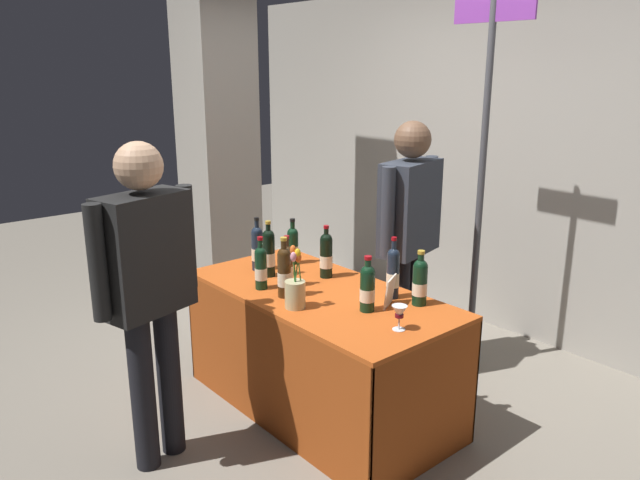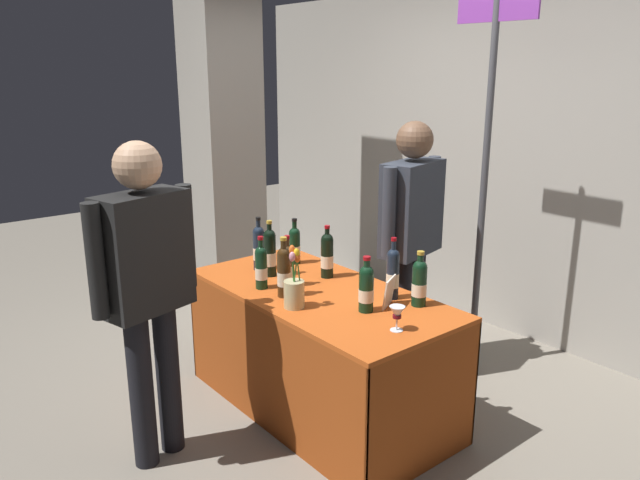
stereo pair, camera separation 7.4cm
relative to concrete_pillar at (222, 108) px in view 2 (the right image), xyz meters
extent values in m
plane|color=gray|center=(1.81, -0.47, -1.63)|extent=(12.00, 12.00, 0.00)
cube|color=#9E998E|center=(1.81, 1.39, -0.36)|extent=(5.86, 0.12, 2.54)
cube|color=gray|center=(0.00, 0.00, 0.00)|extent=(0.49, 0.49, 3.26)
cube|color=#B74C19|center=(1.81, -0.47, -0.91)|extent=(1.62, 0.79, 0.02)
cube|color=#963E14|center=(1.81, -0.86, -1.28)|extent=(1.62, 0.01, 0.70)
cube|color=#963E14|center=(1.81, -0.08, -1.28)|extent=(1.62, 0.01, 0.70)
cube|color=#963E14|center=(1.00, -0.47, -1.28)|extent=(0.01, 0.79, 0.70)
cube|color=#963E14|center=(2.61, -0.47, -1.28)|extent=(0.01, 0.79, 0.70)
cylinder|color=black|center=(2.30, -0.20, -0.80)|extent=(0.08, 0.08, 0.21)
sphere|color=black|center=(2.30, -0.20, -0.69)|extent=(0.08, 0.08, 0.08)
cylinder|color=black|center=(2.30, -0.20, -0.66)|extent=(0.03, 0.03, 0.07)
cylinder|color=#B7932D|center=(2.30, -0.20, -0.61)|extent=(0.04, 0.04, 0.02)
cylinder|color=beige|center=(2.30, -0.20, -0.81)|extent=(0.08, 0.08, 0.07)
cylinder|color=black|center=(2.18, -0.47, -0.80)|extent=(0.08, 0.08, 0.21)
sphere|color=black|center=(2.18, -0.47, -0.69)|extent=(0.08, 0.08, 0.08)
cylinder|color=black|center=(2.18, -0.47, -0.66)|extent=(0.03, 0.03, 0.07)
cylinder|color=maroon|center=(2.18, -0.47, -0.62)|extent=(0.04, 0.04, 0.02)
cylinder|color=beige|center=(2.18, -0.47, -0.81)|extent=(0.08, 0.08, 0.07)
cylinder|color=#38230F|center=(1.74, -0.67, -0.78)|extent=(0.07, 0.07, 0.24)
sphere|color=#38230F|center=(1.74, -0.67, -0.66)|extent=(0.07, 0.07, 0.07)
cylinder|color=#38230F|center=(1.74, -0.67, -0.62)|extent=(0.03, 0.03, 0.08)
cylinder|color=#B7932D|center=(1.74, -0.67, -0.57)|extent=(0.04, 0.04, 0.02)
cylinder|color=beige|center=(1.74, -0.67, -0.80)|extent=(0.07, 0.07, 0.08)
cylinder|color=black|center=(1.41, -0.53, -0.78)|extent=(0.07, 0.07, 0.25)
sphere|color=black|center=(1.41, -0.53, -0.65)|extent=(0.07, 0.07, 0.07)
cylinder|color=black|center=(1.41, -0.53, -0.61)|extent=(0.03, 0.03, 0.07)
cylinder|color=#B7932D|center=(1.41, -0.53, -0.57)|extent=(0.03, 0.03, 0.02)
cylinder|color=beige|center=(1.41, -0.53, -0.80)|extent=(0.08, 0.08, 0.08)
cylinder|color=black|center=(1.31, -0.27, -0.80)|extent=(0.07, 0.07, 0.20)
sphere|color=black|center=(1.31, -0.27, -0.70)|extent=(0.07, 0.07, 0.07)
cylinder|color=black|center=(1.31, -0.27, -0.66)|extent=(0.03, 0.03, 0.08)
cylinder|color=black|center=(1.31, -0.27, -0.62)|extent=(0.03, 0.03, 0.02)
cylinder|color=beige|center=(1.31, -0.27, -0.82)|extent=(0.07, 0.07, 0.06)
cylinder|color=black|center=(1.65, -0.28, -0.79)|extent=(0.07, 0.07, 0.23)
sphere|color=black|center=(1.65, -0.28, -0.67)|extent=(0.07, 0.07, 0.07)
cylinder|color=black|center=(1.65, -0.28, -0.63)|extent=(0.03, 0.03, 0.07)
cylinder|color=maroon|center=(1.65, -0.28, -0.59)|extent=(0.03, 0.03, 0.02)
cylinder|color=beige|center=(1.65, -0.28, -0.80)|extent=(0.08, 0.08, 0.07)
cylinder|color=#38230F|center=(1.62, -0.56, -0.80)|extent=(0.07, 0.07, 0.21)
sphere|color=#38230F|center=(1.62, -0.56, -0.69)|extent=(0.07, 0.07, 0.07)
cylinder|color=#38230F|center=(1.62, -0.56, -0.66)|extent=(0.03, 0.03, 0.07)
cylinder|color=maroon|center=(1.62, -0.56, -0.61)|extent=(0.03, 0.03, 0.02)
cylinder|color=beige|center=(1.62, -0.56, -0.81)|extent=(0.07, 0.07, 0.07)
cylinder|color=#192333|center=(2.14, -0.23, -0.78)|extent=(0.07, 0.07, 0.25)
sphere|color=#192333|center=(2.14, -0.23, -0.66)|extent=(0.07, 0.07, 0.07)
cylinder|color=#192333|center=(2.14, -0.23, -0.62)|extent=(0.03, 0.03, 0.08)
cylinder|color=maroon|center=(2.14, -0.23, -0.57)|extent=(0.03, 0.03, 0.02)
cylinder|color=beige|center=(2.14, -0.23, -0.80)|extent=(0.07, 0.07, 0.08)
cylinder|color=black|center=(1.56, -0.70, -0.80)|extent=(0.07, 0.07, 0.21)
sphere|color=black|center=(1.56, -0.70, -0.69)|extent=(0.07, 0.07, 0.07)
cylinder|color=black|center=(1.56, -0.70, -0.65)|extent=(0.03, 0.03, 0.07)
cylinder|color=maroon|center=(1.56, -0.70, -0.61)|extent=(0.03, 0.03, 0.02)
cylinder|color=beige|center=(1.56, -0.70, -0.81)|extent=(0.07, 0.07, 0.07)
cylinder|color=#192333|center=(1.27, -0.52, -0.78)|extent=(0.07, 0.07, 0.24)
sphere|color=#192333|center=(1.27, -0.52, -0.66)|extent=(0.07, 0.07, 0.07)
cylinder|color=#192333|center=(1.27, -0.52, -0.62)|extent=(0.03, 0.03, 0.08)
cylinder|color=black|center=(1.27, -0.52, -0.58)|extent=(0.03, 0.03, 0.02)
cylinder|color=beige|center=(1.27, -0.52, -0.80)|extent=(0.07, 0.07, 0.08)
cylinder|color=silver|center=(2.45, -0.52, -0.90)|extent=(0.06, 0.06, 0.00)
cylinder|color=silver|center=(2.45, -0.52, -0.87)|extent=(0.01, 0.01, 0.06)
cone|color=silver|center=(2.45, -0.52, -0.81)|extent=(0.08, 0.08, 0.07)
cylinder|color=#590C19|center=(2.45, -0.52, -0.83)|extent=(0.04, 0.04, 0.02)
cylinder|color=tan|center=(1.91, -0.73, -0.83)|extent=(0.11, 0.11, 0.15)
cylinder|color=#38722D|center=(1.92, -0.73, -0.73)|extent=(0.02, 0.03, 0.20)
ellipsoid|color=#E05B1E|center=(1.93, -0.72, -0.63)|extent=(0.03, 0.03, 0.05)
cylinder|color=#38722D|center=(1.92, -0.70, -0.72)|extent=(0.02, 0.04, 0.23)
ellipsoid|color=gold|center=(1.93, -0.72, -0.60)|extent=(0.03, 0.03, 0.05)
cylinder|color=#38722D|center=(1.91, -0.73, -0.71)|extent=(0.04, 0.01, 0.24)
ellipsoid|color=#E05B1E|center=(1.89, -0.72, -0.59)|extent=(0.03, 0.03, 0.05)
cylinder|color=#38722D|center=(1.91, -0.73, -0.72)|extent=(0.03, 0.03, 0.21)
ellipsoid|color=pink|center=(1.92, -0.75, -0.62)|extent=(0.03, 0.03, 0.05)
cube|color=silver|center=(2.22, -0.34, -0.82)|extent=(0.09, 0.15, 0.16)
cylinder|color=black|center=(1.80, 0.34, -1.22)|extent=(0.12, 0.12, 0.82)
cylinder|color=black|center=(1.84, 0.17, -1.22)|extent=(0.12, 0.12, 0.82)
cube|color=#2D333D|center=(1.82, 0.25, -0.52)|extent=(0.31, 0.48, 0.58)
sphere|color=brown|center=(1.82, 0.25, -0.11)|extent=(0.22, 0.22, 0.22)
cylinder|color=#2D333D|center=(1.76, 0.51, -0.50)|extent=(0.08, 0.08, 0.53)
cylinder|color=#2D333D|center=(1.88, -0.01, -0.50)|extent=(0.08, 0.08, 0.53)
cylinder|color=black|center=(1.67, -1.49, -1.23)|extent=(0.12, 0.12, 0.81)
cylinder|color=black|center=(1.63, -1.33, -1.23)|extent=(0.12, 0.12, 0.81)
cube|color=black|center=(1.65, -1.41, -0.53)|extent=(0.31, 0.47, 0.58)
sphere|color=tan|center=(1.65, -1.41, -0.11)|extent=(0.22, 0.22, 0.22)
cylinder|color=black|center=(1.71, -1.67, -0.51)|extent=(0.08, 0.08, 0.53)
cylinder|color=black|center=(1.59, -1.16, -0.51)|extent=(0.08, 0.08, 0.53)
cylinder|color=#47474C|center=(2.05, 0.64, -0.45)|extent=(0.04, 0.04, 2.37)
cube|color=#7A3393|center=(2.05, 0.64, 0.64)|extent=(0.55, 0.02, 0.14)
camera|label=1|loc=(4.28, -2.58, 0.32)|focal=34.50mm
camera|label=2|loc=(4.33, -2.52, 0.32)|focal=34.50mm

